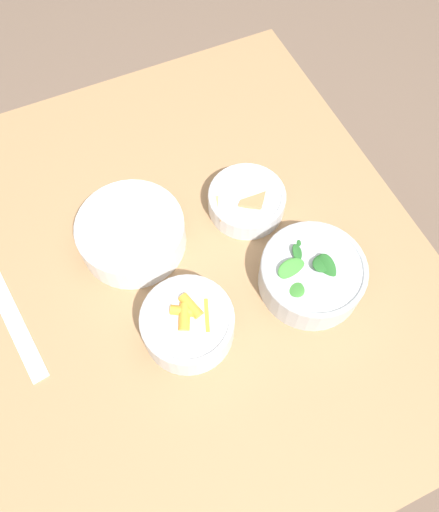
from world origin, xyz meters
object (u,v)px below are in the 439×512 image
object	(u,v)px
ruler	(10,312)
bowl_greens	(311,274)
bowl_beans_hotdog	(132,234)
bowl_cookies	(246,201)
bowl_carrots	(188,324)

from	to	relation	value
ruler	bowl_greens	bearing A→B (deg)	-108.19
bowl_greens	bowl_beans_hotdog	size ratio (longest dim) A/B	0.95
bowl_beans_hotdog	bowl_cookies	bearing A→B (deg)	-94.68
bowl_beans_hotdog	bowl_cookies	distance (m)	0.22
bowl_cookies	ruler	xyz separation A→B (m)	(-0.02, 0.46, -0.02)
bowl_beans_hotdog	ruler	world-z (taller)	bowl_beans_hotdog
bowl_greens	ruler	xyz separation A→B (m)	(0.16, 0.50, -0.03)
bowl_cookies	ruler	bearing A→B (deg)	92.97
bowl_carrots	ruler	xyz separation A→B (m)	(0.16, 0.27, -0.04)
bowl_carrots	bowl_cookies	size ratio (longest dim) A/B	1.05
ruler	bowl_beans_hotdog	bearing A→B (deg)	-80.15
bowl_cookies	ruler	world-z (taller)	bowl_cookies
bowl_greens	bowl_beans_hotdog	distance (m)	0.33
bowl_beans_hotdog	bowl_carrots	bearing A→B (deg)	-172.55
bowl_greens	bowl_cookies	size ratio (longest dim) A/B	1.27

